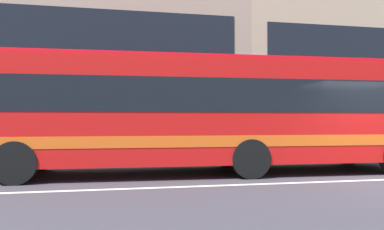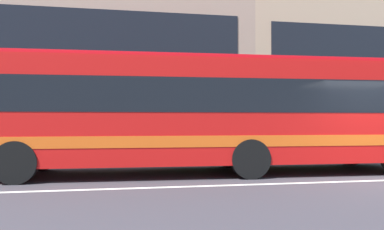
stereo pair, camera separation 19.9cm
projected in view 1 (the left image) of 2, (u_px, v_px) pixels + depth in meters
The scene contains 6 objects.
ground_plane at pixel (384, 180), 9.17m from camera, with size 160.00×160.00×0.00m, color #3C383E.
lane_centre_line at pixel (384, 180), 9.17m from camera, with size 60.00×0.16×0.01m, color silver.
hedge_row_far at pixel (374, 143), 15.13m from camera, with size 18.21×1.10×1.08m, color #346E37.
apartment_block_left at pixel (23, 58), 20.55m from camera, with size 23.78×8.09×9.91m.
apartment_block_right at pixel (380, 71), 24.91m from camera, with size 21.16×8.09×9.66m.
transit_bus at pixel (212, 111), 10.44m from camera, with size 11.83×3.02×3.16m.
Camera 1 is at (-6.46, -8.09, 1.47)m, focal length 34.72 mm.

